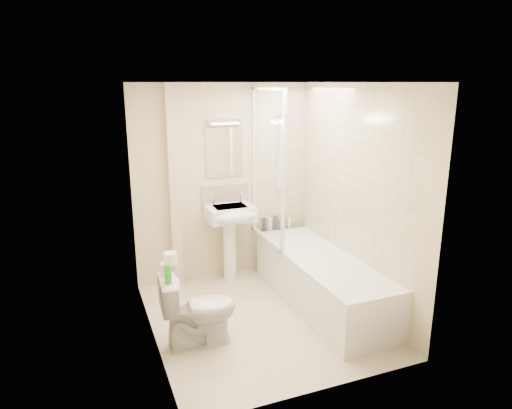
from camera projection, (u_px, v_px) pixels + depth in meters
name	position (u px, v px, depth m)	size (l,w,h in m)	color
floor	(261.00, 318.00, 4.80)	(2.50, 2.50, 0.00)	beige
wall_back	(223.00, 183.00, 5.61)	(2.20, 0.02, 2.40)	beige
wall_left	(148.00, 220.00, 4.10)	(0.02, 2.50, 2.40)	beige
wall_right	(356.00, 198.00, 4.87)	(0.02, 2.50, 2.40)	beige
ceiling	(261.00, 82.00, 4.17)	(2.20, 2.50, 0.02)	white
tile_back	(279.00, 161.00, 5.80)	(0.70, 0.01, 1.75)	beige
tile_right	(353.00, 177.00, 4.87)	(0.01, 2.10, 1.75)	beige
pipe_boxing	(174.00, 188.00, 5.34)	(0.12, 0.12, 2.40)	beige
splashback	(225.00, 197.00, 5.65)	(0.60, 0.01, 0.30)	beige
mirror	(224.00, 152.00, 5.51)	(0.46, 0.01, 0.60)	white
strip_light	(224.00, 122.00, 5.39)	(0.42, 0.07, 0.07)	silver
bathtub	(321.00, 279.00, 5.04)	(0.70, 2.10, 0.55)	white
shower_screen	(267.00, 167.00, 5.28)	(0.04, 0.92, 1.80)	white
shower_fixture	(281.00, 152.00, 5.73)	(0.10, 0.16, 0.99)	white
pedestal_sink	(231.00, 222.00, 5.52)	(0.56, 0.51, 1.09)	white
bottle_black_a	(264.00, 225.00, 5.86)	(0.06, 0.06, 0.16)	black
bottle_white_a	(270.00, 224.00, 5.88)	(0.05, 0.05, 0.16)	white
bottle_black_b	(276.00, 223.00, 5.91)	(0.06, 0.06, 0.18)	black
bottle_blue	(278.00, 225.00, 5.93)	(0.05, 0.05, 0.12)	#122450
bottle_cream	(283.00, 221.00, 5.94)	(0.06, 0.06, 0.19)	beige
bottle_white_b	(289.00, 222.00, 5.98)	(0.05, 0.05, 0.14)	silver
toilet	(198.00, 309.00, 4.25)	(0.71, 0.43, 0.71)	white
toilet_roll_lower	(166.00, 269.00, 4.15)	(0.10, 0.10, 0.11)	white
toilet_roll_upper	(170.00, 259.00, 4.09)	(0.12, 0.12, 0.11)	white
green_bottle	(168.00, 274.00, 3.95)	(0.06, 0.06, 0.17)	green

